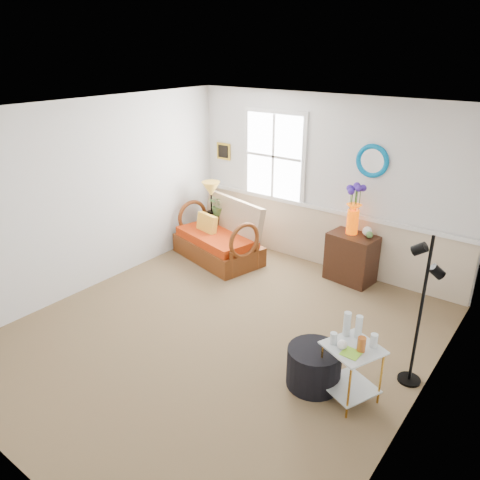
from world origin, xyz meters
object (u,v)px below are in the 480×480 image
Objects in this scene: loveseat at (218,231)px; floor_lamp at (420,313)px; ottoman at (314,367)px; cabinet at (351,258)px; lamp_stand at (212,231)px; side_table at (350,373)px.

floor_lamp is at bearing -4.12° from loveseat.
ottoman is (2.73, -1.78, -0.26)m from loveseat.
cabinet is at bearing 29.88° from loveseat.
floor_lamp reaches higher than lamp_stand.
floor_lamp is at bearing -20.47° from lamp_stand.
lamp_stand is 0.82× the size of cabinet.
cabinet is at bearing 114.62° from side_table.
ottoman is at bearing -33.91° from lamp_stand.
side_table is 0.37× the size of floor_lamp.
cabinet reaches higher than ottoman.
floor_lamp is (3.50, -1.14, 0.34)m from loveseat.
loveseat is 0.53m from lamp_stand.
side_table is at bearing 4.38° from ottoman.
loveseat is 2.01× the size of cabinet.
lamp_stand is 1.07× the size of ottoman.
side_table is at bearing -30.61° from lamp_stand.
side_table is 1.09× the size of ottoman.
cabinet reaches higher than side_table.
floor_lamp is at bearing 57.16° from side_table.
floor_lamp is 1.17m from ottoman.
floor_lamp is at bearing 39.76° from ottoman.
side_table is 0.89m from floor_lamp.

